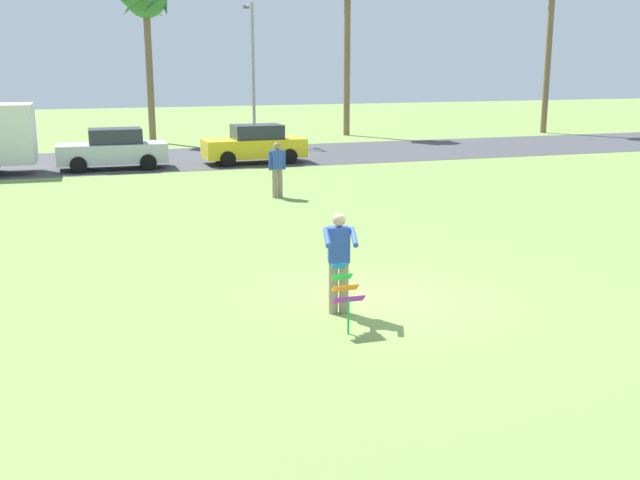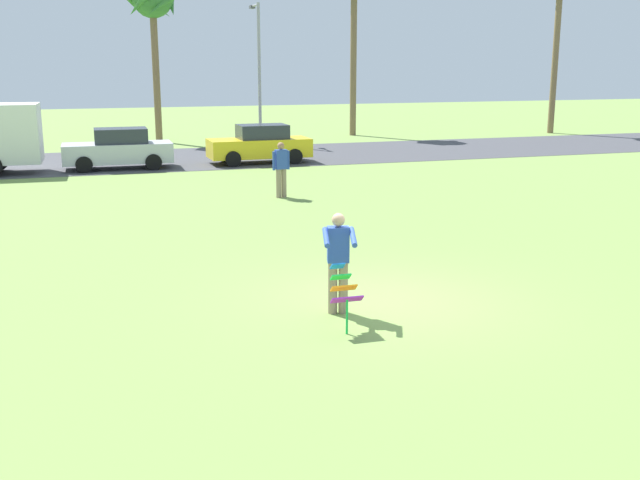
{
  "view_description": "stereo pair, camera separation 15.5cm",
  "coord_description": "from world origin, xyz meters",
  "px_view_note": "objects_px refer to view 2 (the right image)",
  "views": [
    {
      "loc": [
        -5.18,
        -11.85,
        4.18
      ],
      "look_at": [
        -1.05,
        0.64,
        1.05
      ],
      "focal_mm": 42.4,
      "sensor_mm": 36.0,
      "label": 1
    },
    {
      "loc": [
        -5.04,
        -11.9,
        4.18
      ],
      "look_at": [
        -1.05,
        0.64,
        1.05
      ],
      "focal_mm": 42.4,
      "sensor_mm": 36.0,
      "label": 2
    }
  ],
  "objects_px": {
    "person_kite_flyer": "(338,259)",
    "kite_held": "(344,289)",
    "parked_car_silver": "(119,149)",
    "person_walker_near": "(281,168)",
    "palm_tree_right_near": "(153,4)",
    "parked_car_yellow": "(260,145)",
    "streetlight_pole": "(259,65)"
  },
  "relations": [
    {
      "from": "person_kite_flyer",
      "to": "kite_held",
      "type": "bearing_deg",
      "value": -102.96
    },
    {
      "from": "parked_car_silver",
      "to": "person_walker_near",
      "type": "distance_m",
      "value": 9.36
    },
    {
      "from": "kite_held",
      "to": "palm_tree_right_near",
      "type": "xyz_separation_m",
      "value": [
        0.25,
        30.08,
        6.3
      ]
    },
    {
      "from": "palm_tree_right_near",
      "to": "person_walker_near",
      "type": "relative_size",
      "value": 4.85
    },
    {
      "from": "person_kite_flyer",
      "to": "person_walker_near",
      "type": "relative_size",
      "value": 1.0
    },
    {
      "from": "kite_held",
      "to": "person_walker_near",
      "type": "xyz_separation_m",
      "value": [
        2.14,
        11.95,
        0.25
      ]
    },
    {
      "from": "person_kite_flyer",
      "to": "parked_car_yellow",
      "type": "xyz_separation_m",
      "value": [
        3.2,
        19.35,
        -0.18
      ]
    },
    {
      "from": "palm_tree_right_near",
      "to": "streetlight_pole",
      "type": "height_order",
      "value": "palm_tree_right_near"
    },
    {
      "from": "parked_car_yellow",
      "to": "person_walker_near",
      "type": "xyz_separation_m",
      "value": [
        -1.25,
        -8.22,
        0.16
      ]
    },
    {
      "from": "kite_held",
      "to": "parked_car_yellow",
      "type": "distance_m",
      "value": 20.45
    },
    {
      "from": "person_kite_flyer",
      "to": "kite_held",
      "type": "distance_m",
      "value": 0.88
    },
    {
      "from": "parked_car_silver",
      "to": "parked_car_yellow",
      "type": "bearing_deg",
      "value": 0.01
    },
    {
      "from": "streetlight_pole",
      "to": "palm_tree_right_near",
      "type": "bearing_deg",
      "value": 152.25
    },
    {
      "from": "person_kite_flyer",
      "to": "palm_tree_right_near",
      "type": "bearing_deg",
      "value": 89.89
    },
    {
      "from": "palm_tree_right_near",
      "to": "parked_car_yellow",
      "type": "bearing_deg",
      "value": -72.42
    },
    {
      "from": "kite_held",
      "to": "parked_car_silver",
      "type": "distance_m",
      "value": 20.3
    },
    {
      "from": "person_kite_flyer",
      "to": "person_walker_near",
      "type": "xyz_separation_m",
      "value": [
        1.95,
        11.13,
        -0.02
      ]
    },
    {
      "from": "person_kite_flyer",
      "to": "palm_tree_right_near",
      "type": "distance_m",
      "value": 29.88
    },
    {
      "from": "parked_car_silver",
      "to": "palm_tree_right_near",
      "type": "bearing_deg",
      "value": 75.37
    },
    {
      "from": "parked_car_yellow",
      "to": "person_walker_near",
      "type": "distance_m",
      "value": 8.32
    },
    {
      "from": "parked_car_silver",
      "to": "parked_car_yellow",
      "type": "xyz_separation_m",
      "value": [
        5.73,
        0.0,
        0.0
      ]
    },
    {
      "from": "parked_car_yellow",
      "to": "parked_car_silver",
      "type": "bearing_deg",
      "value": -179.99
    },
    {
      "from": "streetlight_pole",
      "to": "person_walker_near",
      "type": "height_order",
      "value": "streetlight_pole"
    },
    {
      "from": "kite_held",
      "to": "parked_car_yellow",
      "type": "xyz_separation_m",
      "value": [
        3.39,
        20.17,
        0.09
      ]
    },
    {
      "from": "kite_held",
      "to": "streetlight_pole",
      "type": "bearing_deg",
      "value": 79.49
    },
    {
      "from": "streetlight_pole",
      "to": "person_kite_flyer",
      "type": "bearing_deg",
      "value": -100.43
    },
    {
      "from": "kite_held",
      "to": "person_walker_near",
      "type": "distance_m",
      "value": 12.14
    },
    {
      "from": "person_kite_flyer",
      "to": "palm_tree_right_near",
      "type": "relative_size",
      "value": 0.21
    },
    {
      "from": "streetlight_pole",
      "to": "person_walker_near",
      "type": "bearing_deg",
      "value": -100.79
    },
    {
      "from": "person_walker_near",
      "to": "person_kite_flyer",
      "type": "bearing_deg",
      "value": -99.93
    },
    {
      "from": "person_kite_flyer",
      "to": "streetlight_pole",
      "type": "height_order",
      "value": "streetlight_pole"
    },
    {
      "from": "parked_car_silver",
      "to": "kite_held",
      "type": "bearing_deg",
      "value": -83.37
    }
  ]
}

